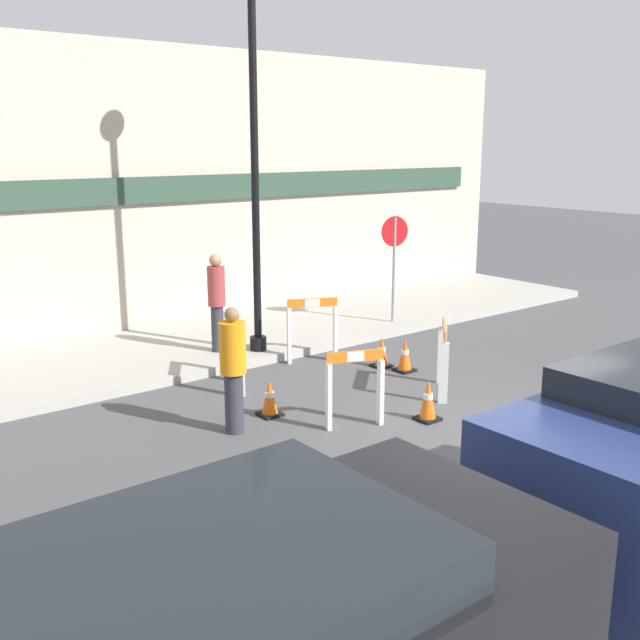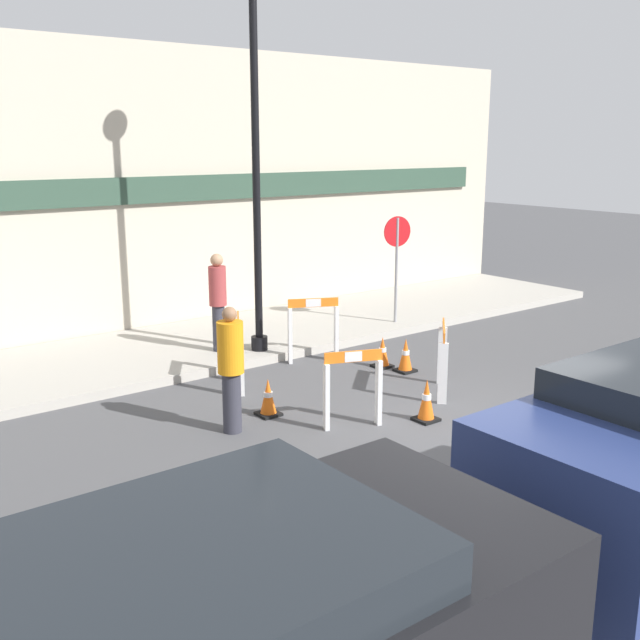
% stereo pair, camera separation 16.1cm
% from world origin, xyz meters
% --- Properties ---
extents(ground_plane, '(60.00, 60.00, 0.00)m').
position_xyz_m(ground_plane, '(0.00, 0.00, 0.00)').
color(ground_plane, '#4C4C4F').
extents(sidewalk_slab, '(18.00, 3.19, 0.15)m').
position_xyz_m(sidewalk_slab, '(0.00, 6.09, 0.07)').
color(sidewalk_slab, '#ADA89E').
rests_on(sidewalk_slab, ground_plane).
extents(storefront_facade, '(18.00, 0.22, 5.50)m').
position_xyz_m(storefront_facade, '(0.00, 7.76, 2.75)').
color(storefront_facade, '#BCB29E').
rests_on(storefront_facade, ground_plane).
extents(streetlamp_post, '(0.44, 0.44, 6.28)m').
position_xyz_m(streetlamp_post, '(-0.07, 4.93, 4.12)').
color(streetlamp_post, black).
rests_on(streetlamp_post, sidewalk_slab).
extents(stop_sign, '(0.59, 0.14, 2.13)m').
position_xyz_m(stop_sign, '(3.24, 5.01, 1.57)').
color(stop_sign, gray).
rests_on(stop_sign, sidewalk_slab).
extents(barricade_0, '(0.50, 0.72, 1.14)m').
position_xyz_m(barricade_0, '(-1.22, 3.72, 0.60)').
color(barricade_0, white).
rests_on(barricade_0, ground_plane).
extents(barricade_1, '(0.77, 0.42, 1.05)m').
position_xyz_m(barricade_1, '(-0.87, 1.45, 0.56)').
color(barricade_1, white).
rests_on(barricade_1, ground_plane).
extents(barricade_2, '(0.80, 0.78, 1.06)m').
position_xyz_m(barricade_2, '(1.07, 1.67, 0.59)').
color(barricade_2, white).
rests_on(barricade_2, ground_plane).
extents(barricade_3, '(0.84, 0.50, 1.12)m').
position_xyz_m(barricade_3, '(0.53, 4.17, 0.60)').
color(barricade_3, white).
rests_on(barricade_3, ground_plane).
extents(traffic_cone_0, '(0.30, 0.30, 0.59)m').
position_xyz_m(traffic_cone_0, '(0.06, 1.01, 0.28)').
color(traffic_cone_0, black).
rests_on(traffic_cone_0, ground_plane).
extents(traffic_cone_1, '(0.30, 0.30, 0.52)m').
position_xyz_m(traffic_cone_1, '(1.26, 3.21, 0.25)').
color(traffic_cone_1, black).
rests_on(traffic_cone_1, ground_plane).
extents(traffic_cone_2, '(0.30, 0.30, 0.53)m').
position_xyz_m(traffic_cone_2, '(-1.52, 2.48, 0.25)').
color(traffic_cone_2, black).
rests_on(traffic_cone_2, ground_plane).
extents(traffic_cone_3, '(0.30, 0.30, 0.56)m').
position_xyz_m(traffic_cone_3, '(1.40, 2.79, 0.27)').
color(traffic_cone_3, black).
rests_on(traffic_cone_3, ground_plane).
extents(person_worker, '(0.40, 0.40, 1.67)m').
position_xyz_m(person_worker, '(-2.22, 2.27, 0.90)').
color(person_worker, '#33333D').
rests_on(person_worker, ground_plane).
extents(person_pedestrian, '(0.36, 0.36, 1.70)m').
position_xyz_m(person_pedestrian, '(-0.65, 5.31, 1.08)').
color(person_pedestrian, '#33333D').
rests_on(person_pedestrian, sidewalk_slab).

